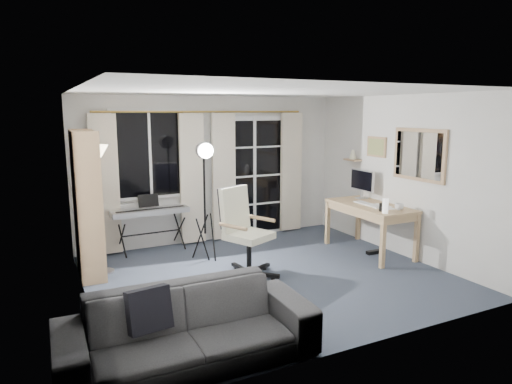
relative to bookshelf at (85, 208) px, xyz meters
The scene contains 17 objects.
floor 2.58m from the bookshelf, 28.11° to the right, with size 4.50×4.00×0.02m, color #343C4B.
window 1.48m from the bookshelf, 37.95° to the left, with size 1.20×0.08×1.40m.
french_door 3.00m from the bookshelf, 16.25° to the left, with size 1.32×0.09×2.11m.
curtains 2.13m from the bookshelf, 20.56° to the left, with size 3.60×0.07×2.13m.
bookshelf is the anchor object (origin of this frame).
torchiere_lamp 0.52m from the bookshelf, ahead, with size 0.30×0.30×1.73m.
keyboard_piano 1.17m from the bookshelf, 29.71° to the left, with size 1.17×0.59×0.84m.
studio_light 1.70m from the bookshelf, ahead, with size 0.34×0.35×1.77m.
office_chair 2.05m from the bookshelf, 26.17° to the right, with size 0.81×0.80×1.18m.
desk 4.11m from the bookshelf, 12.71° to the right, with size 0.72×1.42×0.76m.
monitor 4.23m from the bookshelf, ahead, with size 0.18×0.54×0.47m.
desk_clutter 4.11m from the bookshelf, 16.04° to the right, with size 0.45×0.86×0.96m.
mug 4.34m from the bookshelf, 18.87° to the right, with size 0.12×0.10×0.12m, color silver.
wall_mirror 4.64m from the bookshelf, 18.86° to the right, with size 0.04×0.94×0.74m.
framed_print 4.45m from the bookshelf, ahead, with size 0.03×0.42×0.32m.
wall_shelf 4.31m from the bookshelf, ahead, with size 0.16×0.30×0.18m.
sofa 2.78m from the bookshelf, 79.11° to the right, with size 2.19×0.69×0.85m.
Camera 1 is at (-2.72, -5.09, 2.16)m, focal length 32.00 mm.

